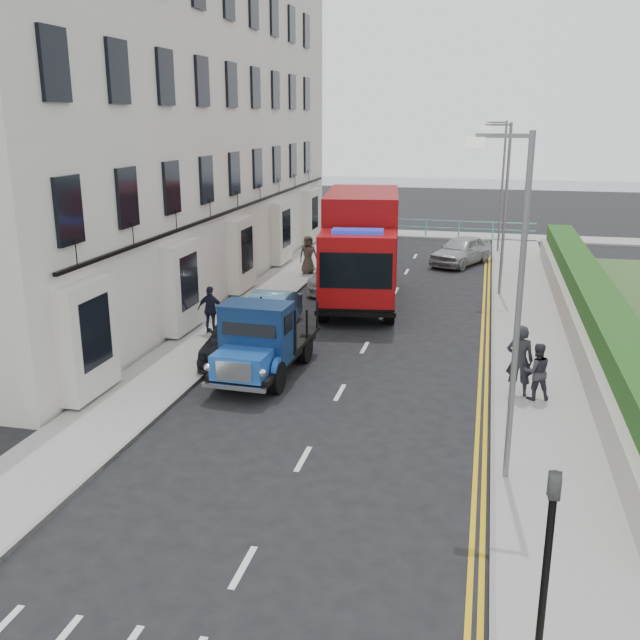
{
  "coord_description": "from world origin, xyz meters",
  "views": [
    {
      "loc": [
        3.59,
        -15.71,
        7.25
      ],
      "look_at": [
        -1.05,
        4.1,
        1.4
      ],
      "focal_mm": 40.0,
      "sensor_mm": 36.0,
      "label": 1
    }
  ],
  "objects_px": {
    "lamp_mid": "(503,200)",
    "bedford_lorry": "(259,345)",
    "pedestrian_east_near": "(520,360)",
    "lamp_far": "(500,179)",
    "parked_car_front": "(241,333)",
    "lamp_near": "(513,293)",
    "red_lorry": "(361,245)"
  },
  "relations": [
    {
      "from": "pedestrian_east_near",
      "to": "lamp_mid",
      "type": "bearing_deg",
      "value": -84.34
    },
    {
      "from": "lamp_mid",
      "to": "pedestrian_east_near",
      "type": "height_order",
      "value": "lamp_mid"
    },
    {
      "from": "lamp_mid",
      "to": "lamp_far",
      "type": "xyz_separation_m",
      "value": [
        0.0,
        10.0,
        0.0
      ]
    },
    {
      "from": "lamp_near",
      "to": "parked_car_front",
      "type": "bearing_deg",
      "value": 141.21
    },
    {
      "from": "bedford_lorry",
      "to": "red_lorry",
      "type": "height_order",
      "value": "red_lorry"
    },
    {
      "from": "pedestrian_east_near",
      "to": "red_lorry",
      "type": "bearing_deg",
      "value": -54.8
    },
    {
      "from": "parked_car_front",
      "to": "bedford_lorry",
      "type": "bearing_deg",
      "value": -62.24
    },
    {
      "from": "lamp_mid",
      "to": "bedford_lorry",
      "type": "relative_size",
      "value": 1.44
    },
    {
      "from": "lamp_near",
      "to": "lamp_far",
      "type": "distance_m",
      "value": 26.0
    },
    {
      "from": "lamp_mid",
      "to": "parked_car_front",
      "type": "distance_m",
      "value": 12.88
    },
    {
      "from": "bedford_lorry",
      "to": "red_lorry",
      "type": "relative_size",
      "value": 0.57
    },
    {
      "from": "pedestrian_east_near",
      "to": "parked_car_front",
      "type": "bearing_deg",
      "value": -7.79
    },
    {
      "from": "bedford_lorry",
      "to": "pedestrian_east_near",
      "type": "bearing_deg",
      "value": 4.49
    },
    {
      "from": "lamp_near",
      "to": "lamp_mid",
      "type": "bearing_deg",
      "value": 90.0
    },
    {
      "from": "lamp_mid",
      "to": "pedestrian_east_near",
      "type": "xyz_separation_m",
      "value": [
        0.49,
        -11.35,
        -2.92
      ]
    },
    {
      "from": "parked_car_front",
      "to": "pedestrian_east_near",
      "type": "bearing_deg",
      "value": -15.89
    },
    {
      "from": "lamp_near",
      "to": "parked_car_front",
      "type": "distance_m",
      "value": 10.49
    },
    {
      "from": "lamp_mid",
      "to": "pedestrian_east_near",
      "type": "relative_size",
      "value": 3.64
    },
    {
      "from": "pedestrian_east_near",
      "to": "lamp_far",
      "type": "bearing_deg",
      "value": -85.51
    },
    {
      "from": "lamp_far",
      "to": "parked_car_front",
      "type": "xyz_separation_m",
      "value": [
        -7.78,
        -19.75,
        -3.24
      ]
    },
    {
      "from": "lamp_far",
      "to": "lamp_near",
      "type": "bearing_deg",
      "value": -90.0
    },
    {
      "from": "red_lorry",
      "to": "bedford_lorry",
      "type": "bearing_deg",
      "value": -104.7
    },
    {
      "from": "lamp_far",
      "to": "parked_car_front",
      "type": "bearing_deg",
      "value": -111.5
    },
    {
      "from": "lamp_mid",
      "to": "pedestrian_east_near",
      "type": "distance_m",
      "value": 11.73
    },
    {
      "from": "parked_car_front",
      "to": "pedestrian_east_near",
      "type": "distance_m",
      "value": 8.43
    },
    {
      "from": "lamp_mid",
      "to": "parked_car_front",
      "type": "bearing_deg",
      "value": -128.58
    },
    {
      "from": "lamp_near",
      "to": "pedestrian_east_near",
      "type": "xyz_separation_m",
      "value": [
        0.49,
        4.65,
        -2.92
      ]
    },
    {
      "from": "red_lorry",
      "to": "pedestrian_east_near",
      "type": "distance_m",
      "value": 11.18
    },
    {
      "from": "red_lorry",
      "to": "lamp_mid",
      "type": "bearing_deg",
      "value": 12.05
    },
    {
      "from": "lamp_far",
      "to": "red_lorry",
      "type": "bearing_deg",
      "value": -114.35
    },
    {
      "from": "lamp_near",
      "to": "pedestrian_east_near",
      "type": "height_order",
      "value": "lamp_near"
    },
    {
      "from": "lamp_near",
      "to": "pedestrian_east_near",
      "type": "bearing_deg",
      "value": 83.94
    }
  ]
}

